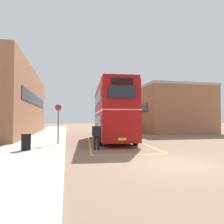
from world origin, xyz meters
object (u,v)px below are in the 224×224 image
Objects in this scene: double_decker_bus at (112,112)px; litter_bin at (26,142)px; pedestrian_boarding at (97,134)px; bus_stop_sign at (58,120)px; single_deck_bus at (117,121)px.

double_decker_bus reaches higher than litter_bin.
double_decker_bus is 6.19× the size of pedestrian_boarding.
double_decker_bus is at bearing 41.17° from litter_bin.
bus_stop_sign is at bearing 61.25° from litter_bin.
litter_bin is at bearing -118.75° from bus_stop_sign.
single_deck_bus is 20.52m from pedestrian_boarding.
double_decker_bus reaches higher than single_deck_bus.
pedestrian_boarding is (-2.04, -5.12, -1.53)m from double_decker_bus.
double_decker_bus is at bearing 27.82° from bus_stop_sign.
single_deck_bus is at bearing 63.47° from bus_stop_sign.
bus_stop_sign reaches higher than pedestrian_boarding.
double_decker_bus is 3.78× the size of bus_stop_sign.
bus_stop_sign is at bearing 130.84° from pedestrian_boarding.
single_deck_bus is at bearing 72.97° from pedestrian_boarding.
bus_stop_sign is (-8.40, -16.83, 0.17)m from single_deck_bus.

